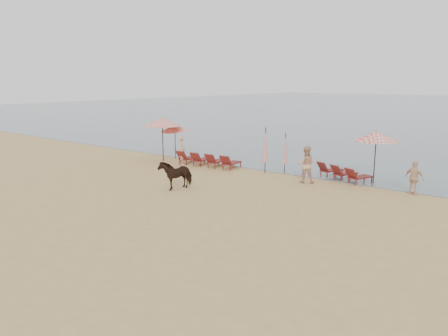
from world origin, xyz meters
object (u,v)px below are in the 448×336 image
(umbrella_closed_left, at_px, (265,145))
(umbrella_open_left_b, at_px, (175,127))
(umbrella_open_left_a, at_px, (162,122))
(umbrella_closed_right, at_px, (285,149))
(cow, at_px, (176,174))
(lounger_cluster_left, at_px, (208,160))
(umbrella_open_right, at_px, (376,136))
(beachgoer_right_a, at_px, (306,164))
(lounger_cluster_right, at_px, (343,172))
(beachgoer_right_b, at_px, (414,178))
(beachgoer_left, at_px, (182,150))

(umbrella_closed_left, bearing_deg, umbrella_open_left_b, 178.01)
(umbrella_open_left_a, bearing_deg, umbrella_closed_right, 18.94)
(cow, bearing_deg, lounger_cluster_left, 123.62)
(umbrella_open_left_b, bearing_deg, lounger_cluster_left, -27.28)
(umbrella_open_right, xyz_separation_m, beachgoer_right_a, (-2.64, -1.80, -1.38))
(umbrella_closed_left, distance_m, umbrella_closed_right, 1.04)
(lounger_cluster_left, height_order, umbrella_open_left_b, umbrella_open_left_b)
(lounger_cluster_right, xyz_separation_m, cow, (-5.23, -6.30, 0.28))
(lounger_cluster_left, xyz_separation_m, umbrella_closed_left, (3.59, 0.46, 1.11))
(umbrella_closed_left, xyz_separation_m, cow, (-1.37, -5.26, -0.85))
(beachgoer_right_a, bearing_deg, lounger_cluster_left, -27.91)
(umbrella_open_left_a, xyz_separation_m, umbrella_open_left_b, (0.05, 1.01, -0.43))
(umbrella_open_left_b, relative_size, umbrella_open_right, 0.89)
(lounger_cluster_left, distance_m, cow, 5.30)
(umbrella_open_right, relative_size, umbrella_closed_right, 1.16)
(lounger_cluster_left, xyz_separation_m, cow, (2.21, -4.80, 0.26))
(umbrella_closed_right, distance_m, cow, 6.20)
(lounger_cluster_right, height_order, umbrella_closed_left, umbrella_closed_left)
(lounger_cluster_left, distance_m, umbrella_open_left_b, 3.67)
(umbrella_open_right, height_order, cow, umbrella_open_right)
(umbrella_open_left_b, relative_size, umbrella_closed_left, 0.93)
(lounger_cluster_right, height_order, cow, cow)
(umbrella_open_left_a, bearing_deg, beachgoer_right_b, 13.83)
(lounger_cluster_right, bearing_deg, umbrella_open_left_b, -154.73)
(umbrella_open_right, distance_m, umbrella_closed_left, 5.52)
(umbrella_open_right, relative_size, beachgoer_right_a, 1.42)
(umbrella_closed_left, distance_m, cow, 5.50)
(umbrella_open_left_a, distance_m, cow, 7.31)
(umbrella_closed_left, distance_m, beachgoer_right_a, 2.84)
(umbrella_open_left_b, distance_m, umbrella_open_right, 12.21)
(lounger_cluster_right, xyz_separation_m, umbrella_open_left_b, (-10.69, -0.80, 1.58))
(beachgoer_left, bearing_deg, umbrella_open_left_b, -6.89)
(beachgoer_right_a, xyz_separation_m, beachgoer_right_b, (4.71, 0.85, -0.15))
(lounger_cluster_left, distance_m, umbrella_open_right, 9.27)
(lounger_cluster_left, height_order, beachgoer_left, beachgoer_left)
(umbrella_closed_left, distance_m, beachgoer_right_b, 7.45)
(umbrella_open_left_b, height_order, beachgoer_right_b, umbrella_open_left_b)
(umbrella_closed_right, distance_m, beachgoer_left, 6.25)
(cow, bearing_deg, umbrella_open_left_a, 149.69)
(umbrella_open_left_a, xyz_separation_m, umbrella_open_right, (12.22, 1.94, -0.11))
(beachgoer_left, bearing_deg, umbrella_open_left_a, 23.14)
(lounger_cluster_left, distance_m, umbrella_closed_right, 4.69)
(cow, height_order, beachgoer_left, beachgoer_left)
(umbrella_closed_left, bearing_deg, umbrella_open_right, 12.33)
(lounger_cluster_left, height_order, umbrella_open_right, umbrella_open_right)
(cow, height_order, beachgoer_right_a, beachgoer_right_a)
(beachgoer_left, relative_size, beachgoer_right_b, 1.14)
(umbrella_open_right, bearing_deg, umbrella_closed_right, -178.09)
(lounger_cluster_right, relative_size, umbrella_open_right, 1.11)
(umbrella_open_right, xyz_separation_m, beachgoer_left, (-10.51, -2.09, -1.43))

